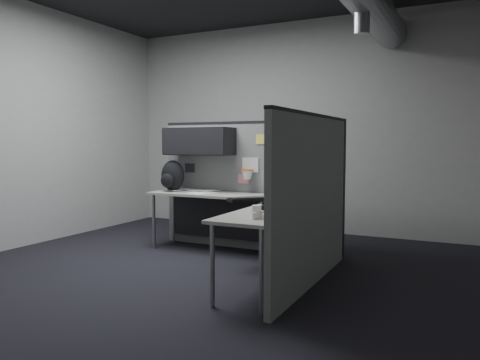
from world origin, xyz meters
The scene contains 12 objects.
room centered at (0.56, 0.00, 2.10)m, with size 5.62×5.62×3.22m.
partition_back centered at (-0.25, 1.23, 1.00)m, with size 2.44×0.42×1.63m.
partition_right centered at (1.10, 0.22, 0.82)m, with size 0.07×2.23×1.63m.
desk centered at (0.15, 0.70, 0.61)m, with size 2.31×2.11×0.73m.
monitor centered at (0.64, 0.86, 0.99)m, with size 0.61×0.61×0.50m.
keyboard centered at (0.31, 0.48, 0.75)m, with size 0.45×0.48×0.04m.
mouse centered at (0.63, 0.36, 0.75)m, with size 0.30×0.29×0.05m.
phone centered at (0.85, -0.12, 0.77)m, with size 0.23×0.25×0.11m.
bottles centered at (0.88, -0.56, 0.76)m, with size 0.14×0.15×0.07m.
cup centered at (0.85, -0.55, 0.78)m, with size 0.08×0.08×0.11m, color white.
papers centered at (-0.85, 1.16, 0.74)m, with size 0.87×0.79×0.02m.
backpack centered at (-1.04, 0.98, 0.92)m, with size 0.39×0.38×0.40m.
Camera 1 is at (2.44, -4.06, 1.35)m, focal length 35.00 mm.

